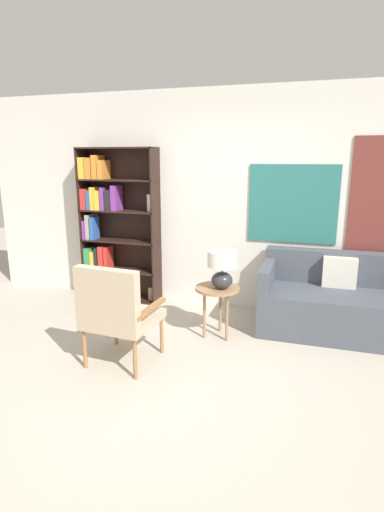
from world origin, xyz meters
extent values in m
plane|color=#B2A899|center=(0.00, 0.00, 0.00)|extent=(14.00, 14.00, 0.00)
cube|color=silver|center=(0.00, 2.03, 1.35)|extent=(6.40, 0.06, 2.70)
cube|color=#286B66|center=(1.01, 1.99, 1.35)|extent=(1.03, 0.02, 0.92)
cube|color=black|center=(-1.71, 1.85, 1.01)|extent=(0.02, 0.30, 2.01)
cube|color=black|center=(-0.67, 1.85, 1.01)|extent=(0.02, 0.30, 2.01)
cube|color=black|center=(-1.19, 1.85, 2.00)|extent=(1.05, 0.30, 0.02)
cube|color=black|center=(-1.19, 1.85, 0.01)|extent=(1.05, 0.30, 0.02)
cube|color=black|center=(-1.19, 2.00, 1.01)|extent=(1.05, 0.01, 2.01)
cube|color=black|center=(-1.19, 1.85, 0.41)|extent=(1.05, 0.30, 0.02)
cylinder|color=#194723|center=(-1.65, 1.85, 0.15)|extent=(0.06, 0.06, 0.26)
cube|color=gray|center=(-1.56, 1.83, 0.13)|extent=(0.09, 0.25, 0.23)
cube|color=teal|center=(-1.48, 1.82, 0.17)|extent=(0.06, 0.22, 0.30)
cube|color=#338C4C|center=(-1.40, 1.82, 0.14)|extent=(0.09, 0.22, 0.24)
cube|color=silver|center=(-1.31, 1.83, 0.14)|extent=(0.07, 0.24, 0.24)
cylinder|color=#8C6B4C|center=(-0.76, 1.85, 0.11)|extent=(0.10, 0.10, 0.18)
cube|color=black|center=(-1.19, 1.85, 0.81)|extent=(1.05, 0.30, 0.02)
cube|color=#338C4C|center=(-1.64, 1.81, 0.55)|extent=(0.09, 0.21, 0.27)
cube|color=gold|center=(-1.57, 1.81, 0.53)|extent=(0.06, 0.20, 0.23)
cube|color=black|center=(-1.51, 1.83, 0.56)|extent=(0.04, 0.25, 0.28)
cube|color=red|center=(-1.43, 1.80, 0.57)|extent=(0.07, 0.18, 0.31)
cube|color=red|center=(-1.36, 1.81, 0.57)|extent=(0.04, 0.21, 0.31)
cube|color=black|center=(-1.19, 1.85, 1.21)|extent=(1.05, 0.30, 0.02)
cube|color=#7A338C|center=(-1.66, 1.83, 0.94)|extent=(0.04, 0.24, 0.25)
cube|color=gray|center=(-1.61, 1.83, 0.98)|extent=(0.06, 0.24, 0.33)
cube|color=#2D56A8|center=(-1.54, 1.80, 0.97)|extent=(0.05, 0.17, 0.30)
cube|color=black|center=(-1.19, 1.85, 1.60)|extent=(1.05, 0.30, 0.02)
cube|color=red|center=(-1.65, 1.82, 1.35)|extent=(0.08, 0.22, 0.27)
cube|color=#2D56A8|center=(-1.57, 1.83, 1.34)|extent=(0.05, 0.23, 0.25)
cube|color=gold|center=(-1.52, 1.82, 1.36)|extent=(0.05, 0.23, 0.30)
cube|color=gold|center=(-1.44, 1.81, 1.34)|extent=(0.08, 0.19, 0.25)
cube|color=#7A338C|center=(-1.37, 1.81, 1.36)|extent=(0.06, 0.20, 0.29)
cube|color=black|center=(-1.29, 1.83, 1.35)|extent=(0.08, 0.25, 0.27)
cube|color=#7A338C|center=(-1.20, 1.82, 1.38)|extent=(0.07, 0.21, 0.32)
cylinder|color=beige|center=(-0.75, 1.85, 1.32)|extent=(0.09, 0.09, 0.22)
cube|color=gold|center=(-1.64, 1.82, 1.75)|extent=(0.08, 0.22, 0.27)
cube|color=orange|center=(-1.55, 1.83, 1.75)|extent=(0.09, 0.25, 0.27)
cube|color=orange|center=(-1.46, 1.83, 1.76)|extent=(0.07, 0.24, 0.30)
cube|color=orange|center=(-1.37, 1.83, 1.73)|extent=(0.07, 0.24, 0.24)
cylinder|color=olive|center=(-0.09, 0.51, 0.19)|extent=(0.04, 0.04, 0.38)
cylinder|color=olive|center=(-0.61, 0.55, 0.19)|extent=(0.04, 0.04, 0.38)
cylinder|color=olive|center=(-0.14, -0.01, 0.19)|extent=(0.04, 0.04, 0.38)
cylinder|color=olive|center=(-0.66, 0.03, 0.19)|extent=(0.04, 0.04, 0.38)
cube|color=tan|center=(-0.38, 0.27, 0.42)|extent=(0.65, 0.65, 0.08)
cube|color=tan|center=(-0.40, 0.02, 0.72)|extent=(0.61, 0.15, 0.51)
cube|color=olive|center=(-0.09, 0.25, 0.56)|extent=(0.09, 0.55, 0.04)
cube|color=olive|center=(-0.66, 0.30, 0.56)|extent=(0.09, 0.55, 0.04)
cube|color=#474C56|center=(1.58, 1.52, 0.24)|extent=(1.66, 0.85, 0.47)
cube|color=#474C56|center=(1.58, 1.85, 0.66)|extent=(1.66, 0.20, 0.38)
cube|color=#474C56|center=(0.81, 1.52, 0.60)|extent=(0.12, 0.85, 0.26)
cube|color=beige|center=(1.58, 1.70, 0.64)|extent=(0.36, 0.12, 0.34)
cylinder|color=#99704C|center=(0.34, 1.03, 0.55)|extent=(0.47, 0.47, 0.02)
cylinder|color=#99704C|center=(0.34, 1.17, 0.27)|extent=(0.03, 0.03, 0.53)
cylinder|color=#99704C|center=(0.22, 0.96, 0.27)|extent=(0.03, 0.03, 0.53)
cylinder|color=#99704C|center=(0.46, 0.96, 0.27)|extent=(0.03, 0.03, 0.53)
ellipsoid|color=#2D2D33|center=(0.39, 1.01, 0.65)|extent=(0.22, 0.22, 0.18)
cylinder|color=tan|center=(0.39, 1.01, 0.77)|extent=(0.02, 0.02, 0.06)
cylinder|color=white|center=(0.39, 1.01, 0.88)|extent=(0.30, 0.30, 0.16)
camera|label=1|loc=(1.25, -2.86, 1.88)|focal=28.00mm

